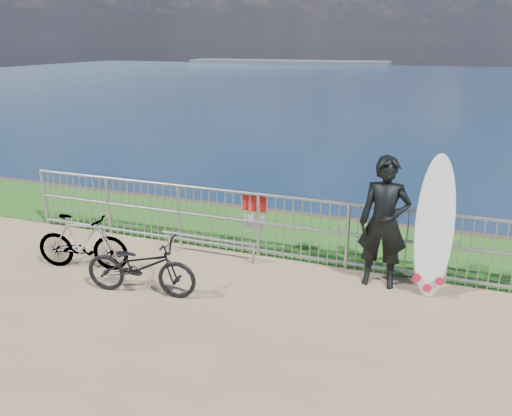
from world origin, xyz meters
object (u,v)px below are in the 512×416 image
at_px(bicycle_near, 141,266).
at_px(bicycle_far, 82,242).
at_px(surfer, 384,223).
at_px(surfboard, 434,232).

bearing_deg(bicycle_near, bicycle_far, 65.18).
bearing_deg(bicycle_near, surfer, -72.86).
distance_m(surfboard, bicycle_near, 4.21).
height_order(surfboard, bicycle_far, surfboard).
xyz_separation_m(surfboard, bicycle_far, (-5.23, -1.09, -0.48)).
height_order(surfer, surfboard, surfboard).
relative_size(surfboard, bicycle_near, 1.23).
bearing_deg(surfboard, bicycle_far, -168.22).
bearing_deg(bicycle_far, surfer, -88.03).
bearing_deg(bicycle_far, bicycle_near, -118.45).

